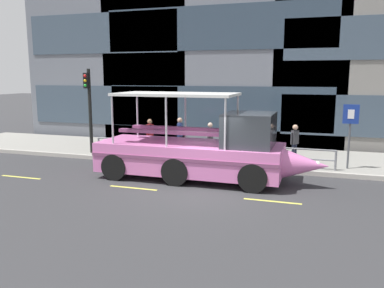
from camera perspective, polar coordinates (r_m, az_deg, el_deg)
ground_plane at (r=13.73m, az=1.83°, el=-6.51°), size 120.00×120.00×0.00m
sidewalk at (r=19.00m, az=6.54°, el=-1.67°), size 32.00×4.80×0.18m
curb_edge at (r=16.62m, az=4.82°, el=-3.32°), size 32.00×0.18×0.18m
lane_centreline at (r=13.11m, az=1.01°, el=-7.29°), size 25.80×0.12×0.01m
curb_guardrail at (r=17.03m, az=2.05°, el=-0.72°), size 10.69×0.09×0.83m
traffic_light_pole at (r=19.41m, az=-14.70°, el=5.84°), size 0.24×0.46×4.01m
parking_sign at (r=16.77m, az=21.96°, el=2.53°), size 0.60×0.12×2.58m
duck_tour_boat at (r=14.70m, az=1.59°, el=-1.09°), size 8.65×2.47×3.24m
pedestrian_near_bow at (r=17.27m, az=14.66°, el=0.57°), size 0.33×0.39×1.65m
pedestrian_mid_left at (r=17.86m, az=2.64°, el=1.10°), size 0.22×0.46×1.61m
pedestrian_mid_right at (r=18.44m, az=-1.76°, el=1.68°), size 0.24×0.51×1.76m
pedestrian_near_stern at (r=18.92m, az=-6.12°, el=1.64°), size 0.27×0.46×1.65m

